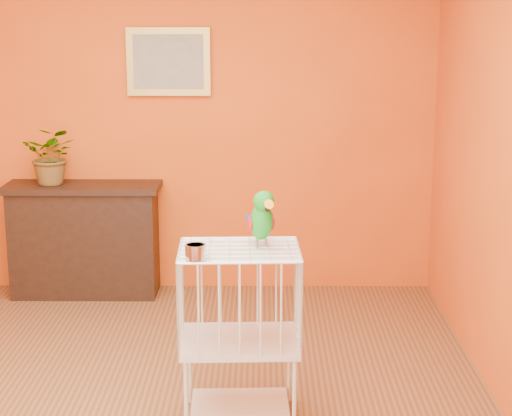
{
  "coord_description": "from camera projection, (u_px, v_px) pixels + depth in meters",
  "views": [
    {
      "loc": [
        0.7,
        -4.18,
        2.11
      ],
      "look_at": [
        0.67,
        0.08,
        1.13
      ],
      "focal_mm": 60.0,
      "sensor_mm": 36.0,
      "label": 1
    }
  ],
  "objects": [
    {
      "name": "framed_picture",
      "position": [
        168.0,
        62.0,
        6.32
      ],
      "size": [
        0.62,
        0.04,
        0.5
      ],
      "color": "#B0923E",
      "rests_on": "room_shell"
    },
    {
      "name": "feed_cup",
      "position": [
        196.0,
        252.0,
        4.13
      ],
      "size": [
        0.1,
        0.1,
        0.07
      ],
      "primitive_type": "cylinder",
      "color": "silver",
      "rests_on": "birdcage"
    },
    {
      "name": "room_shell",
      "position": [
        120.0,
        121.0,
        4.2
      ],
      "size": [
        4.5,
        4.5,
        4.5
      ],
      "color": "#DB5714",
      "rests_on": "ground"
    },
    {
      "name": "parrot",
      "position": [
        262.0,
        218.0,
        4.33
      ],
      "size": [
        0.17,
        0.27,
        0.3
      ],
      "rotation": [
        0.0,
        0.0,
        0.35
      ],
      "color": "#59544C",
      "rests_on": "birdcage"
    },
    {
      "name": "potted_plant",
      "position": [
        51.0,
        163.0,
        6.3
      ],
      "size": [
        0.41,
        0.45,
        0.33
      ],
      "primitive_type": "imported",
      "rotation": [
        0.0,
        0.0,
        -0.07
      ],
      "color": "#26722D",
      "rests_on": "console_cabinet"
    },
    {
      "name": "birdcage",
      "position": [
        240.0,
        332.0,
        4.43
      ],
      "size": [
        0.62,
        0.49,
        0.93
      ],
      "rotation": [
        0.0,
        0.0,
        0.04
      ],
      "color": "beige",
      "rests_on": "ground"
    },
    {
      "name": "console_cabinet",
      "position": [
        84.0,
        240.0,
        6.46
      ],
      "size": [
        1.15,
        0.41,
        0.86
      ],
      "color": "black",
      "rests_on": "ground"
    }
  ]
}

